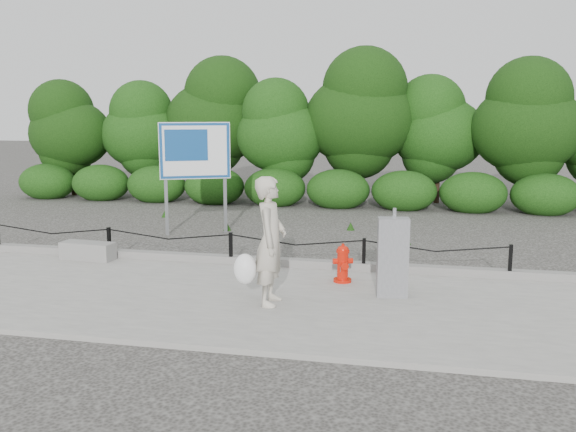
# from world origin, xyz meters

# --- Properties ---
(ground) EXTENTS (90.00, 90.00, 0.00)m
(ground) POSITION_xyz_m (0.00, 0.00, 0.00)
(ground) COLOR #2D2B28
(ground) RESTS_ON ground
(sidewalk) EXTENTS (14.00, 4.00, 0.08)m
(sidewalk) POSITION_xyz_m (0.00, -2.00, 0.04)
(sidewalk) COLOR gray
(sidewalk) RESTS_ON ground
(curb) EXTENTS (14.00, 0.22, 0.14)m
(curb) POSITION_xyz_m (0.00, 0.05, 0.15)
(curb) COLOR slate
(curb) RESTS_ON sidewalk
(chain_barrier) EXTENTS (10.06, 0.06, 0.60)m
(chain_barrier) POSITION_xyz_m (0.00, 0.00, 0.46)
(chain_barrier) COLOR black
(chain_barrier) RESTS_ON sidewalk
(treeline) EXTENTS (20.26, 3.70, 4.82)m
(treeline) POSITION_xyz_m (0.51, 8.97, 2.57)
(treeline) COLOR black
(treeline) RESTS_ON ground
(fire_hydrant) EXTENTS (0.39, 0.39, 0.66)m
(fire_hydrant) POSITION_xyz_m (2.22, -0.79, 0.39)
(fire_hydrant) COLOR red
(fire_hydrant) RESTS_ON sidewalk
(pedestrian) EXTENTS (0.76, 0.71, 1.91)m
(pedestrian) POSITION_xyz_m (1.29, -2.20, 1.01)
(pedestrian) COLOR beige
(pedestrian) RESTS_ON sidewalk
(concrete_block) EXTENTS (1.08, 0.45, 0.34)m
(concrete_block) POSITION_xyz_m (-2.83, -0.25, 0.25)
(concrete_block) COLOR gray
(concrete_block) RESTS_ON sidewalk
(utility_cabinet) EXTENTS (0.50, 0.37, 1.36)m
(utility_cabinet) POSITION_xyz_m (3.07, -1.43, 0.70)
(utility_cabinet) COLOR gray
(utility_cabinet) RESTS_ON sidewalk
(advertising_sign) EXTENTS (1.54, 0.78, 2.68)m
(advertising_sign) POSITION_xyz_m (-1.79, 2.94, 1.89)
(advertising_sign) COLOR slate
(advertising_sign) RESTS_ON ground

